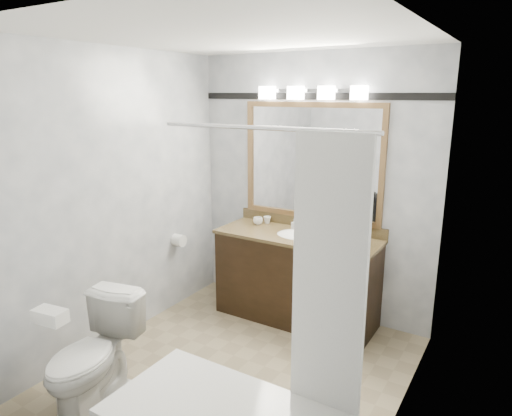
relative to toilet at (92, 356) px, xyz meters
The scene contains 14 objects.
room 1.37m from the toilet, 53.63° to the left, with size 2.42×2.62×2.52m.
vanity 1.97m from the toilet, 71.47° to the left, with size 1.53×0.58×0.97m.
mirror 2.49m from the toilet, 73.65° to the left, with size 1.40×0.04×1.10m.
vanity_light_bar 2.79m from the toilet, 73.24° to the left, with size 1.02×0.14×0.12m.
accent_stripe 2.82m from the toilet, 73.73° to the left, with size 2.40×0.01×0.06m, color black.
tp_roll 1.63m from the toilet, 108.75° to the left, with size 0.12×0.12×0.11m, color white.
toilet is the anchor object (origin of this frame).
tissue_box 0.50m from the toilet, 90.00° to the right, with size 0.21×0.11×0.08m, color white.
coffee_maker 2.27m from the toilet, 58.43° to the left, with size 0.19×0.25×0.37m.
cup_left 2.04m from the toilet, 86.12° to the left, with size 0.09×0.09×0.07m, color white.
cup_right 2.13m from the toilet, 84.77° to the left, with size 0.07×0.07×0.07m, color white.
soap_bottle_a 2.15m from the toilet, 75.73° to the left, with size 0.05×0.05×0.10m, color white.
soap_bottle_b 2.22m from the toilet, 71.69° to the left, with size 0.06×0.06×0.08m, color white.
soap_bar 2.14m from the toilet, 71.94° to the left, with size 0.08×0.05×0.02m, color beige.
Camera 1 is at (1.77, -2.63, 2.13)m, focal length 32.00 mm.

